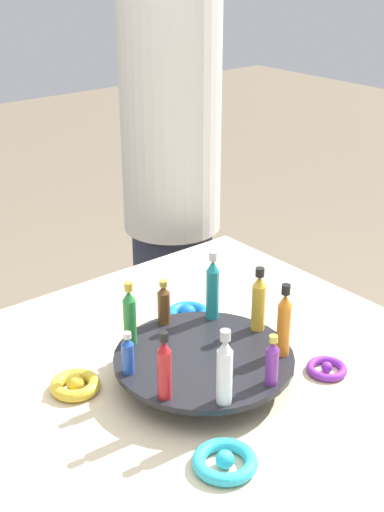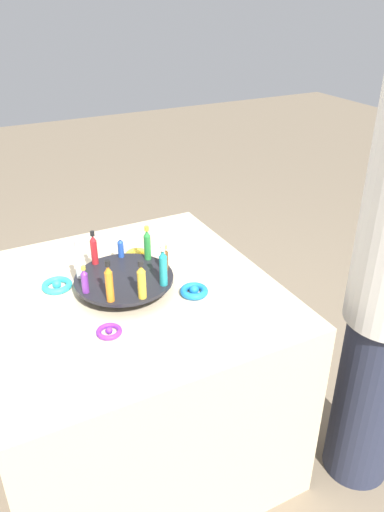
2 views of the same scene
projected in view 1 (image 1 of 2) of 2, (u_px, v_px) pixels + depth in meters
The scene contains 15 objects.
display_stand at pixel (204, 364), 1.40m from camera, with size 0.35×0.35×0.06m.
bottle_gold at pixel (259, 301), 1.46m from camera, with size 0.03×0.03×0.14m.
bottle_teal at pixel (213, 288), 1.50m from camera, with size 0.03×0.03×0.15m.
bottle_brown at pixel (164, 303), 1.49m from camera, with size 0.03×0.03×0.10m.
bottle_green at pixel (130, 316), 1.41m from camera, with size 0.03×0.03×0.14m.
bottle_blue at pixel (128, 354), 1.32m from camera, with size 0.02×0.02×0.09m.
bottle_red at pixel (164, 368), 1.24m from camera, with size 0.03×0.03×0.13m.
bottle_clear at pixel (225, 370), 1.23m from camera, with size 0.03×0.03×0.14m.
bottle_purple at pixel (272, 362), 1.28m from camera, with size 0.02×0.02×0.10m.
bottle_orange at pixel (284, 323), 1.37m from camera, with size 0.03×0.03×0.15m.
ribbon_bow_teal at pixel (225, 461), 1.18m from camera, with size 0.11×0.11×0.03m.
ribbon_bow_purple at pixel (327, 369), 1.44m from camera, with size 0.08×0.08×0.02m.
ribbon_bow_blue at pixel (188, 314), 1.64m from camera, with size 0.10×0.10×0.03m.
ribbon_bow_gold at pixel (75, 385), 1.38m from camera, with size 0.10×0.10×0.03m.
person_figure at pixel (172, 181), 2.21m from camera, with size 0.30×0.30×1.79m.
Camera 1 is at (0.90, -0.77, 1.61)m, focal length 50.00 mm.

